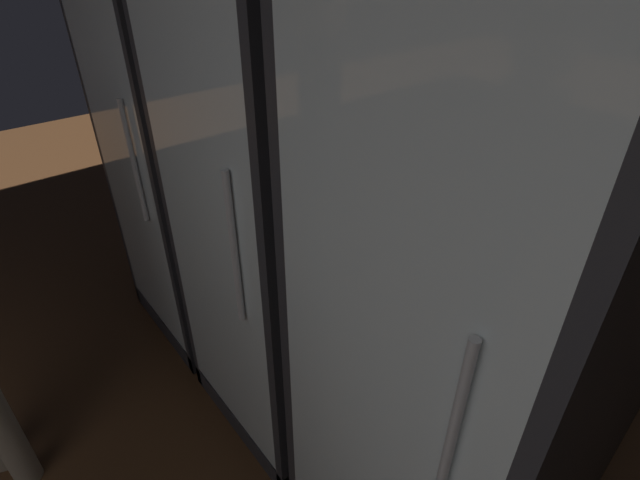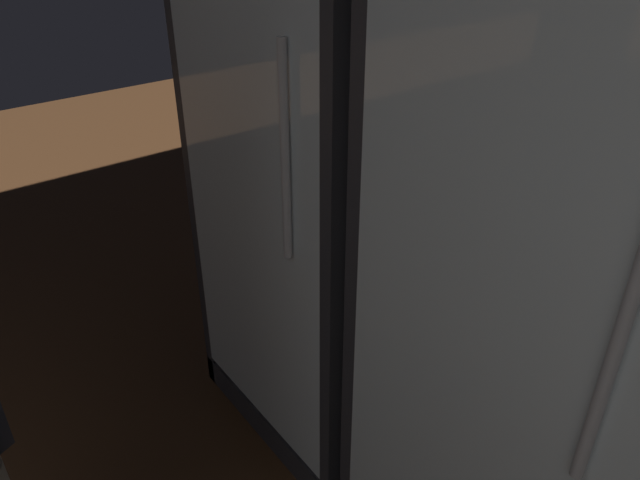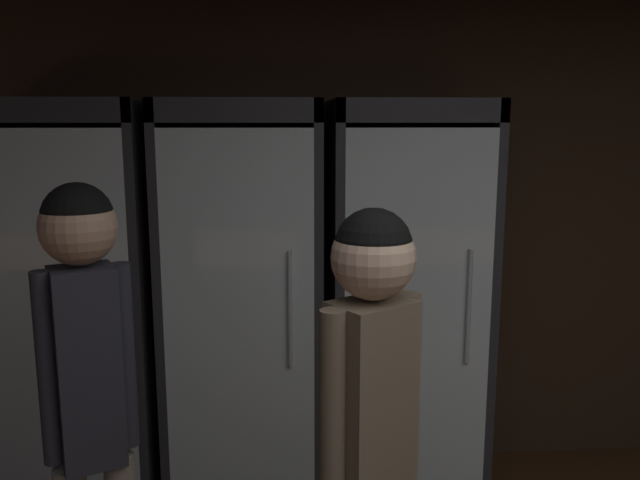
# 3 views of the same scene
# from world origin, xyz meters

# --- Properties ---
(cooler_far_left) EXTENTS (0.71, 0.68, 1.94)m
(cooler_far_left) POSITION_xyz_m (-2.05, 2.70, 0.95)
(cooler_far_left) COLOR #2B2B30
(cooler_far_left) RESTS_ON ground
(cooler_left) EXTENTS (0.71, 0.68, 1.94)m
(cooler_left) POSITION_xyz_m (-1.29, 2.70, 0.95)
(cooler_left) COLOR #2B2B30
(cooler_left) RESTS_ON ground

